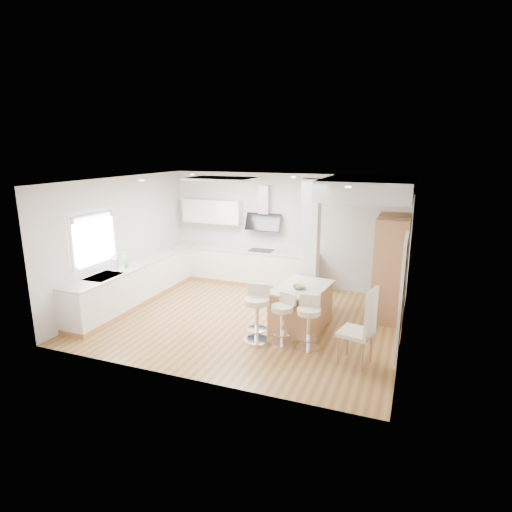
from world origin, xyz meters
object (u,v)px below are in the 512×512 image
at_px(bar_stool_a, 257,310).
at_px(bar_stool_c, 309,320).
at_px(peninsula, 301,307).
at_px(bar_stool_b, 283,316).
at_px(dining_chair, 363,325).

relative_size(bar_stool_a, bar_stool_c, 1.10).
bearing_deg(peninsula, bar_stool_b, -91.80).
height_order(bar_stool_a, dining_chair, dining_chair).
distance_m(peninsula, bar_stool_c, 0.91).
bearing_deg(bar_stool_a, peninsula, 48.72).
bearing_deg(peninsula, bar_stool_a, -117.03).
xyz_separation_m(bar_stool_a, bar_stool_b, (0.46, 0.07, -0.07)).
distance_m(peninsula, bar_stool_a, 1.06).
relative_size(peninsula, bar_stool_a, 1.41).
distance_m(peninsula, dining_chair, 1.72).
bearing_deg(bar_stool_c, bar_stool_a, 172.76).
height_order(peninsula, bar_stool_a, bar_stool_a).
distance_m(bar_stool_a, bar_stool_b, 0.47).
xyz_separation_m(peninsula, bar_stool_b, (-0.12, -0.80, 0.09)).
distance_m(peninsula, bar_stool_b, 0.82).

